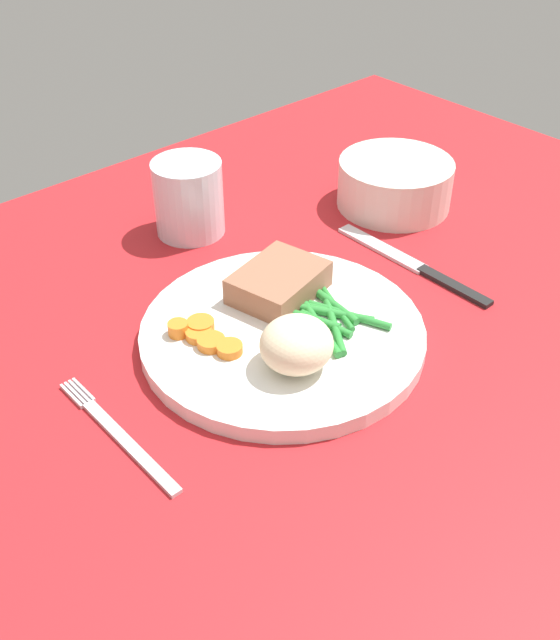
{
  "coord_description": "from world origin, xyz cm",
  "views": [
    {
      "loc": [
        -36.77,
        -38.7,
        46.73
      ],
      "look_at": [
        -0.31,
        1.98,
        4.6
      ],
      "focal_mm": 41.9,
      "sensor_mm": 36.0,
      "label": 1
    }
  ],
  "objects_px": {
    "meat_portion": "(279,282)",
    "water_glass": "(189,202)",
    "fork": "(118,434)",
    "knife": "(415,266)",
    "salad_bowl": "(395,181)",
    "dinner_plate": "(280,335)"
  },
  "relations": [
    {
      "from": "dinner_plate",
      "to": "salad_bowl",
      "type": "height_order",
      "value": "salad_bowl"
    },
    {
      "from": "water_glass",
      "to": "salad_bowl",
      "type": "xyz_separation_m",
      "value": [
        0.22,
        -0.12,
        -0.0
      ]
    },
    {
      "from": "dinner_plate",
      "to": "knife",
      "type": "relative_size",
      "value": 1.31
    },
    {
      "from": "salad_bowl",
      "to": "water_glass",
      "type": "bearing_deg",
      "value": 152.45
    },
    {
      "from": "dinner_plate",
      "to": "fork",
      "type": "distance_m",
      "value": 0.18
    },
    {
      "from": "dinner_plate",
      "to": "fork",
      "type": "xyz_separation_m",
      "value": [
        -0.18,
        -0.0,
        -0.01
      ]
    },
    {
      "from": "fork",
      "to": "water_glass",
      "type": "xyz_separation_m",
      "value": [
        0.24,
        0.22,
        0.04
      ]
    },
    {
      "from": "dinner_plate",
      "to": "water_glass",
      "type": "height_order",
      "value": "water_glass"
    },
    {
      "from": "dinner_plate",
      "to": "knife",
      "type": "xyz_separation_m",
      "value": [
        0.19,
        -0.0,
        -0.01
      ]
    },
    {
      "from": "water_glass",
      "to": "meat_portion",
      "type": "bearing_deg",
      "value": -97.41
    },
    {
      "from": "fork",
      "to": "salad_bowl",
      "type": "distance_m",
      "value": 0.47
    },
    {
      "from": "fork",
      "to": "dinner_plate",
      "type": "bearing_deg",
      "value": -2.21
    },
    {
      "from": "water_glass",
      "to": "knife",
      "type": "bearing_deg",
      "value": -59.06
    },
    {
      "from": "knife",
      "to": "water_glass",
      "type": "distance_m",
      "value": 0.26
    },
    {
      "from": "fork",
      "to": "knife",
      "type": "distance_m",
      "value": 0.37
    },
    {
      "from": "dinner_plate",
      "to": "knife",
      "type": "distance_m",
      "value": 0.19
    },
    {
      "from": "fork",
      "to": "knife",
      "type": "xyz_separation_m",
      "value": [
        0.37,
        -0.0,
        -0.0
      ]
    },
    {
      "from": "meat_portion",
      "to": "salad_bowl",
      "type": "xyz_separation_m",
      "value": [
        0.24,
        0.06,
        0.0
      ]
    },
    {
      "from": "knife",
      "to": "water_glass",
      "type": "relative_size",
      "value": 2.39
    },
    {
      "from": "knife",
      "to": "salad_bowl",
      "type": "xyz_separation_m",
      "value": [
        0.09,
        0.11,
        0.03
      ]
    },
    {
      "from": "dinner_plate",
      "to": "salad_bowl",
      "type": "xyz_separation_m",
      "value": [
        0.28,
        0.11,
        0.02
      ]
    },
    {
      "from": "meat_portion",
      "to": "water_glass",
      "type": "height_order",
      "value": "water_glass"
    }
  ]
}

